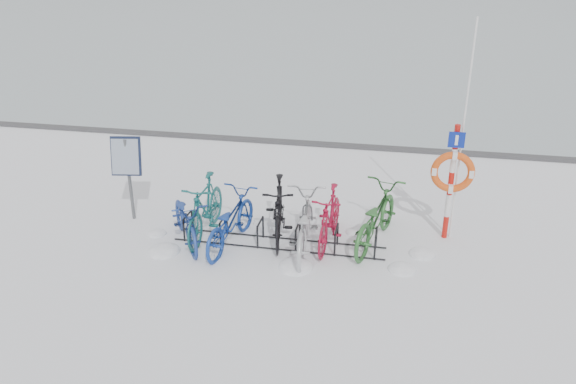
% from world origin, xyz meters
% --- Properties ---
extents(ground, '(900.00, 900.00, 0.00)m').
position_xyz_m(ground, '(0.00, 0.00, 0.00)').
color(ground, white).
rests_on(ground, ground).
extents(quay_edge, '(400.00, 0.25, 0.10)m').
position_xyz_m(quay_edge, '(0.00, 5.90, 0.05)').
color(quay_edge, '#3F3F42').
rests_on(quay_edge, ground).
extents(bike_rack, '(4.00, 0.48, 0.46)m').
position_xyz_m(bike_rack, '(0.00, 0.00, 0.18)').
color(bike_rack, black).
rests_on(bike_rack, ground).
extents(info_board, '(0.62, 0.32, 1.77)m').
position_xyz_m(info_board, '(-3.19, 0.47, 1.27)').
color(info_board, '#595B5E').
rests_on(info_board, ground).
extents(lifebuoy_station, '(0.79, 0.23, 4.10)m').
position_xyz_m(lifebuoy_station, '(3.08, 0.86, 1.38)').
color(lifebuoy_station, red).
rests_on(lifebuoy_station, ground).
extents(bike_0, '(1.54, 1.91, 0.97)m').
position_xyz_m(bike_0, '(-1.74, -0.22, 0.49)').
color(bike_0, navy).
rests_on(bike_0, ground).
extents(bike_1, '(0.57, 2.00, 1.20)m').
position_xyz_m(bike_1, '(-1.47, 0.14, 0.60)').
color(bike_1, '#165A5B').
rests_on(bike_1, ground).
extents(bike_2, '(0.96, 2.06, 1.04)m').
position_xyz_m(bike_2, '(-0.90, -0.16, 0.52)').
color(bike_2, navy).
rests_on(bike_2, ground).
extents(bike_3, '(0.89, 2.05, 1.19)m').
position_xyz_m(bike_3, '(-0.07, 0.32, 0.59)').
color(bike_3, black).
rests_on(bike_3, ground).
extents(bike_4, '(0.89, 2.14, 1.10)m').
position_xyz_m(bike_4, '(0.48, -0.09, 0.55)').
color(bike_4, '#AAADB1').
rests_on(bike_4, ground).
extents(bike_5, '(0.66, 1.88, 1.11)m').
position_xyz_m(bike_5, '(0.91, 0.27, 0.55)').
color(bike_5, maroon).
rests_on(bike_5, ground).
extents(bike_6, '(1.29, 2.28, 1.13)m').
position_xyz_m(bike_6, '(1.75, 0.44, 0.57)').
color(bike_6, '#2B632C').
rests_on(bike_6, ground).
extents(snow_drifts, '(5.52, 2.05, 0.22)m').
position_xyz_m(snow_drifts, '(0.18, -0.26, 0.00)').
color(snow_drifts, white).
rests_on(snow_drifts, ground).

